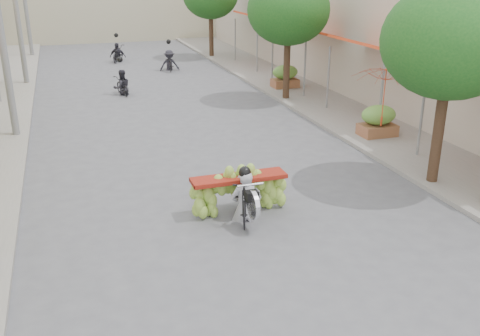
% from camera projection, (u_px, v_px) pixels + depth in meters
% --- Properties ---
extents(ground, '(120.00, 120.00, 0.00)m').
position_uv_depth(ground, '(314.00, 307.00, 9.22)').
color(ground, '#56575B').
rests_on(ground, ground).
extents(sidewalk_right, '(4.00, 60.00, 0.12)m').
position_uv_depth(sidewalk_right, '(309.00, 92.00, 24.55)').
color(sidewalk_right, gray).
rests_on(sidewalk_right, ground).
extents(shophouse_row_right, '(9.77, 40.00, 6.00)m').
position_uv_depth(shophouse_row_right, '(422.00, 24.00, 24.09)').
color(shophouse_row_right, '#BCAD9C').
rests_on(shophouse_row_right, ground).
extents(street_tree_near, '(3.40, 3.40, 5.25)m').
position_uv_depth(street_tree_near, '(451.00, 41.00, 13.00)').
color(street_tree_near, '#3A2719').
rests_on(street_tree_near, ground).
extents(street_tree_mid, '(3.40, 3.40, 5.25)m').
position_uv_depth(street_tree_mid, '(288.00, 10.00, 21.87)').
color(street_tree_mid, '#3A2719').
rests_on(street_tree_mid, ground).
extents(produce_crate_mid, '(1.20, 0.88, 1.16)m').
position_uv_depth(produce_crate_mid, '(378.00, 118.00, 17.88)').
color(produce_crate_mid, brown).
rests_on(produce_crate_mid, ground).
extents(produce_crate_far, '(1.20, 0.88, 1.16)m').
position_uv_depth(produce_crate_far, '(285.00, 75.00, 24.97)').
color(produce_crate_far, brown).
rests_on(produce_crate_far, ground).
extents(banana_motorbike, '(2.25, 1.93, 2.22)m').
position_uv_depth(banana_motorbike, '(242.00, 187.00, 12.30)').
color(banana_motorbike, black).
rests_on(banana_motorbike, ground).
extents(market_umbrella, '(2.48, 2.48, 1.96)m').
position_uv_depth(market_umbrella, '(388.00, 66.00, 16.60)').
color(market_umbrella, '#BB3718').
rests_on(market_umbrella, ground).
extents(pedestrian, '(0.87, 0.76, 1.51)m').
position_uv_depth(pedestrian, '(283.00, 70.00, 25.18)').
color(pedestrian, white).
rests_on(pedestrian, ground).
extents(bg_motorbike_a, '(0.87, 1.48, 1.95)m').
position_uv_depth(bg_motorbike_a, '(121.00, 77.00, 23.99)').
color(bg_motorbike_a, black).
rests_on(bg_motorbike_a, ground).
extents(bg_motorbike_b, '(1.10, 1.80, 1.95)m').
position_uv_depth(bg_motorbike_b, '(169.00, 55.00, 29.44)').
color(bg_motorbike_b, black).
rests_on(bg_motorbike_b, ground).
extents(bg_motorbike_c, '(1.23, 1.82, 1.95)m').
position_uv_depth(bg_motorbike_c, '(117.00, 49.00, 32.14)').
color(bg_motorbike_c, black).
rests_on(bg_motorbike_c, ground).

